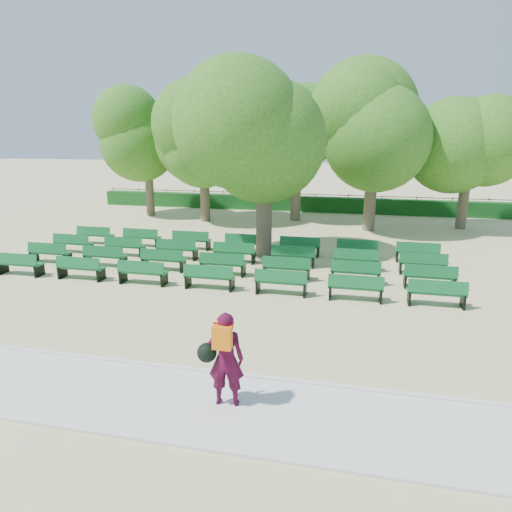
# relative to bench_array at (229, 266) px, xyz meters

# --- Properties ---
(ground) EXTENTS (120.00, 120.00, 0.00)m
(ground) POSITION_rel_bench_array_xyz_m (0.87, -1.10, -0.08)
(ground) COLOR #C5BB82
(paving) EXTENTS (30.00, 2.20, 0.06)m
(paving) POSITION_rel_bench_array_xyz_m (0.87, -8.50, -0.05)
(paving) COLOR silver
(paving) RESTS_ON ground
(curb) EXTENTS (30.00, 0.12, 0.10)m
(curb) POSITION_rel_bench_array_xyz_m (0.87, -7.35, -0.03)
(curb) COLOR silver
(curb) RESTS_ON ground
(hedge) EXTENTS (26.00, 0.70, 0.90)m
(hedge) POSITION_rel_bench_array_xyz_m (0.87, 12.90, 0.37)
(hedge) COLOR #134A18
(hedge) RESTS_ON ground
(fence) EXTENTS (26.00, 0.10, 1.02)m
(fence) POSITION_rel_bench_array_xyz_m (0.87, 13.30, -0.08)
(fence) COLOR black
(fence) RESTS_ON ground
(tree_line) EXTENTS (21.80, 6.80, 7.04)m
(tree_line) POSITION_rel_bench_array_xyz_m (0.87, 8.90, -0.08)
(tree_line) COLOR #37701E
(tree_line) RESTS_ON ground
(bench_array) EXTENTS (1.60, 0.54, 1.00)m
(bench_array) POSITION_rel_bench_array_xyz_m (0.00, 0.00, 0.00)
(bench_array) COLOR #105C29
(bench_array) RESTS_ON ground
(tree_among) EXTENTS (4.96, 4.96, 7.12)m
(tree_among) POSITION_rel_bench_array_xyz_m (0.86, 2.03, 4.77)
(tree_among) COLOR brown
(tree_among) RESTS_ON ground
(person) EXTENTS (0.84, 0.53, 1.75)m
(person) POSITION_rel_bench_array_xyz_m (2.28, -8.35, 0.88)
(person) COLOR #3E0821
(person) RESTS_ON ground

